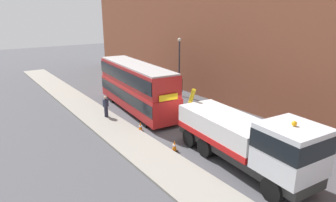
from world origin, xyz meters
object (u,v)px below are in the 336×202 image
at_px(traffic_cone_midway, 174,146).
at_px(double_decker_bus, 136,85).
at_px(pedestrian_onlooker, 106,107).
at_px(street_lamp, 179,62).
at_px(traffic_cone_near_bus, 140,127).
at_px(recovery_tow_truck, 247,138).

bearing_deg(traffic_cone_midway, double_decker_bus, 166.28).
relative_size(pedestrian_onlooker, street_lamp, 0.29).
xyz_separation_m(traffic_cone_near_bus, street_lamp, (-5.87, 7.98, 3.13)).
bearing_deg(street_lamp, traffic_cone_near_bus, -53.68).
distance_m(double_decker_bus, street_lamp, 6.13).
bearing_deg(street_lamp, traffic_cone_midway, -38.63).
xyz_separation_m(pedestrian_onlooker, street_lamp, (-1.96, 8.88, 2.49)).
xyz_separation_m(traffic_cone_midway, street_lamp, (-9.81, 7.84, 3.13)).
distance_m(recovery_tow_truck, pedestrian_onlooker, 12.13).
height_order(traffic_cone_near_bus, street_lamp, street_lamp).
height_order(double_decker_bus, street_lamp, street_lamp).
distance_m(recovery_tow_truck, double_decker_bus, 12.18).
relative_size(recovery_tow_truck, double_decker_bus, 0.91).
bearing_deg(recovery_tow_truck, pedestrian_onlooker, -160.53).
xyz_separation_m(recovery_tow_truck, traffic_cone_midway, (-3.88, -1.98, -1.42)).
bearing_deg(recovery_tow_truck, traffic_cone_midway, -147.89).
height_order(pedestrian_onlooker, traffic_cone_near_bus, pedestrian_onlooker).
bearing_deg(traffic_cone_near_bus, street_lamp, 126.32).
relative_size(pedestrian_onlooker, traffic_cone_near_bus, 2.38).
bearing_deg(traffic_cone_near_bus, double_decker_bus, 153.54).
bearing_deg(double_decker_bus, traffic_cone_near_bus, -21.46).
bearing_deg(double_decker_bus, pedestrian_onlooker, -76.64).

